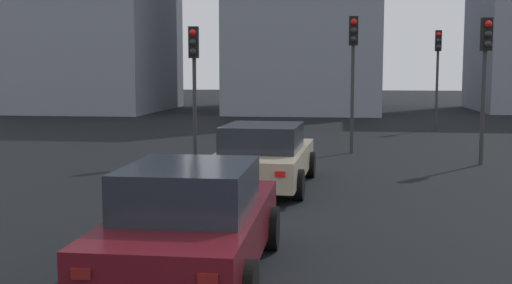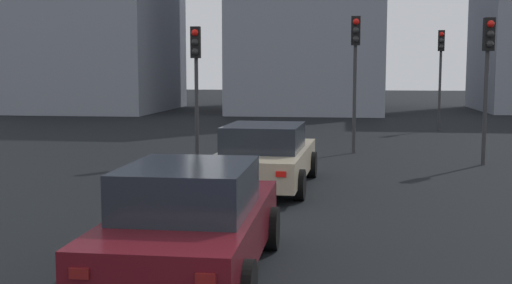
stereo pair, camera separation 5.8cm
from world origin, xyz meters
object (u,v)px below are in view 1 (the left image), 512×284
traffic_light_near_right (194,65)px  traffic_light_far_right (353,56)px  car_maroon_right_second (192,222)px  traffic_light_near_left (486,60)px  car_beige_right_lead (264,156)px  traffic_light_far_left (438,59)px

traffic_light_near_right → traffic_light_far_right: 5.17m
traffic_light_far_right → car_maroon_right_second: bearing=-12.2°
traffic_light_near_left → car_beige_right_lead: bearing=-61.9°
car_beige_right_lead → traffic_light_near_left: traffic_light_near_left is taller
traffic_light_far_left → car_maroon_right_second: bearing=-9.6°
car_beige_right_lead → traffic_light_far_left: size_ratio=1.07×
car_beige_right_lead → traffic_light_far_left: 16.07m
traffic_light_near_left → traffic_light_far_left: bearing=170.6°
traffic_light_near_left → traffic_light_far_left: size_ratio=0.93×
car_maroon_right_second → traffic_light_near_left: bearing=-29.1°
traffic_light_far_right → traffic_light_near_right: bearing=-65.0°
traffic_light_near_right → car_maroon_right_second: bearing=9.8°
car_beige_right_lead → traffic_light_far_right: traffic_light_far_right is taller
car_maroon_right_second → traffic_light_near_right: 10.81m
traffic_light_near_right → traffic_light_far_right: (2.35, -4.59, 0.30)m
traffic_light_far_left → traffic_light_near_right: bearing=-31.4°
car_maroon_right_second → traffic_light_near_left: size_ratio=1.06×
car_beige_right_lead → traffic_light_far_left: traffic_light_far_left is taller
car_beige_right_lead → traffic_light_near_right: bearing=35.0°
traffic_light_near_left → traffic_light_far_left: traffic_light_far_left is taller
traffic_light_near_right → traffic_light_far_right: bearing=114.1°
car_maroon_right_second → traffic_light_near_right: bearing=12.5°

